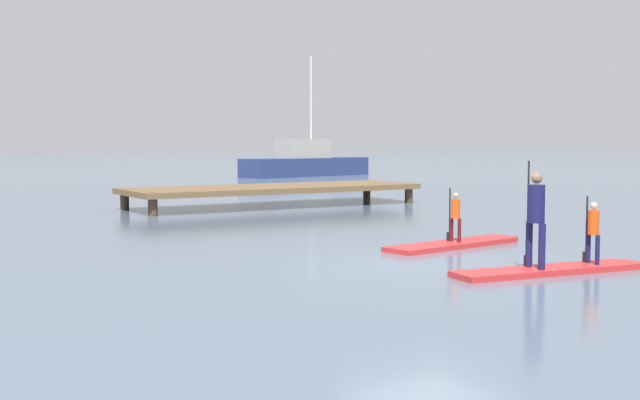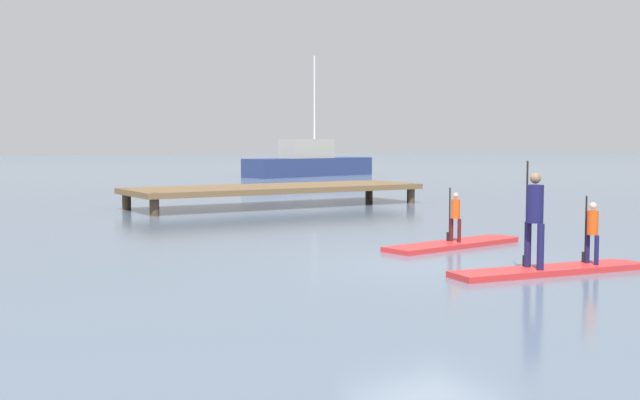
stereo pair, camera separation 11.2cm
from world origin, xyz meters
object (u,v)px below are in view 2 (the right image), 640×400
object	(u,v)px
paddleboard_near	(455,244)
paddleboard_far	(550,270)
paddler_child_front	(592,229)
paddler_adult	(534,214)
paddler_child_solo	(455,214)
fishing_boat_white_large	(309,163)

from	to	relation	value
paddleboard_near	paddleboard_far	xyz separation A→B (m)	(-0.88, -3.37, 0.00)
paddleboard_far	paddler_child_front	world-z (taller)	paddler_child_front
paddleboard_near	paddler_adult	distance (m)	3.66
paddler_child_solo	paddler_adult	xyz separation A→B (m)	(-1.22, -3.33, 0.33)
paddler_adult	fishing_boat_white_large	xyz separation A→B (m)	(15.89, 33.90, -0.16)
paddleboard_far	paddler_child_front	xyz separation A→B (m)	(0.87, -0.12, 0.64)
paddleboard_near	paddleboard_far	world-z (taller)	same
paddleboard_near	fishing_boat_white_large	xyz separation A→B (m)	(14.67, 30.59, 0.79)
paddleboard_near	fishing_boat_white_large	distance (m)	33.93
paddler_adult	paddler_child_front	bearing A→B (deg)	-8.32
paddler_adult	paddler_child_front	world-z (taller)	paddler_adult
paddleboard_far	fishing_boat_white_large	distance (m)	37.36
paddleboard_near	paddler_adult	xyz separation A→B (m)	(-1.21, -3.31, 0.95)
paddler_child_solo	paddler_child_front	distance (m)	3.51
paddler_child_solo	paddleboard_far	size ratio (longest dim) A/B	0.30
paddler_child_solo	paddler_adult	size ratio (longest dim) A/B	0.63
paddler_adult	fishing_boat_white_large	distance (m)	37.44
paddler_child_solo	fishing_boat_white_large	distance (m)	33.91
paddler_child_solo	paddler_adult	distance (m)	3.56
paddleboard_far	paddler_child_front	size ratio (longest dim) A/B	3.20
paddleboard_near	fishing_boat_white_large	bearing A→B (deg)	64.37
paddler_adult	fishing_boat_white_large	bearing A→B (deg)	64.89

